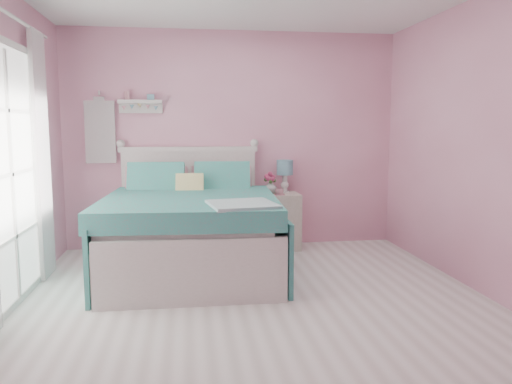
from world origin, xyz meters
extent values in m
plane|color=silver|center=(0.00, 0.00, 0.00)|extent=(4.50, 4.50, 0.00)
plane|color=#CC8199|center=(0.00, 2.25, 1.30)|extent=(4.00, 0.00, 4.00)
plane|color=#CC8199|center=(0.00, -2.25, 1.30)|extent=(4.00, 0.00, 4.00)
plane|color=#CC8199|center=(2.00, 0.00, 1.30)|extent=(0.00, 4.50, 4.50)
cube|color=silver|center=(-0.53, 1.16, 0.22)|extent=(1.65, 2.12, 0.44)
cube|color=silver|center=(-0.53, 1.16, 0.52)|extent=(1.59, 2.05, 0.16)
cube|color=silver|center=(-0.53, 2.19, 0.58)|extent=(1.58, 0.07, 1.17)
cube|color=silver|center=(-0.53, 2.19, 1.20)|extent=(1.64, 0.09, 0.06)
cube|color=silver|center=(-0.53, 0.15, 0.28)|extent=(1.58, 0.06, 0.56)
cube|color=teal|center=(-0.53, 1.01, 0.69)|extent=(1.75, 1.86, 0.18)
cube|color=pink|center=(-0.90, 1.87, 0.80)|extent=(0.69, 0.31, 0.43)
cube|color=pink|center=(-0.17, 1.87, 0.80)|extent=(0.69, 0.31, 0.43)
cube|color=#CCBC59|center=(-0.53, 1.59, 0.80)|extent=(0.31, 0.23, 0.31)
cube|color=beige|center=(0.54, 2.00, 0.33)|extent=(0.46, 0.43, 0.67)
cube|color=silver|center=(0.54, 1.80, 0.54)|extent=(0.40, 0.02, 0.16)
sphere|color=white|center=(0.54, 1.78, 0.54)|extent=(0.03, 0.03, 0.03)
cylinder|color=white|center=(0.61, 2.07, 0.68)|extent=(0.13, 0.13, 0.02)
cylinder|color=white|center=(0.61, 2.07, 0.79)|extent=(0.06, 0.06, 0.21)
cylinder|color=#6CA4B5|center=(0.61, 2.07, 0.97)|extent=(0.20, 0.20, 0.18)
imported|color=silver|center=(0.42, 1.99, 0.75)|extent=(0.18, 0.18, 0.16)
imported|color=#C48391|center=(0.51, 1.86, 0.71)|extent=(0.10, 0.10, 0.07)
sphere|color=#CD4677|center=(0.42, 1.99, 0.91)|extent=(0.06, 0.06, 0.06)
sphere|color=#CD4677|center=(0.46, 2.01, 0.87)|extent=(0.06, 0.06, 0.06)
sphere|color=#CD4677|center=(0.38, 2.00, 0.88)|extent=(0.06, 0.06, 0.06)
sphere|color=#CD4677|center=(0.44, 1.96, 0.85)|extent=(0.06, 0.06, 0.06)
sphere|color=#CD4677|center=(0.39, 1.97, 0.86)|extent=(0.06, 0.06, 0.06)
cube|color=silver|center=(-1.08, 2.17, 1.75)|extent=(0.50, 0.14, 0.04)
cube|color=silver|center=(-1.08, 2.23, 1.68)|extent=(0.50, 0.03, 0.12)
cylinder|color=#D18C99|center=(-1.23, 2.17, 1.82)|extent=(0.06, 0.06, 0.10)
cube|color=#6CA4B5|center=(-0.96, 2.17, 1.80)|extent=(0.08, 0.06, 0.07)
cube|color=white|center=(-1.55, 2.18, 1.40)|extent=(0.34, 0.03, 0.72)
cube|color=silver|center=(-1.97, 0.40, 2.13)|extent=(0.04, 1.32, 0.06)
cube|color=silver|center=(-1.97, 0.40, 0.03)|extent=(0.04, 1.32, 0.06)
cube|color=silver|center=(-1.97, 1.03, 1.05)|extent=(0.04, 0.06, 2.10)
cube|color=white|center=(-1.97, 0.40, 1.08)|extent=(0.02, 1.20, 2.04)
cube|color=white|center=(-1.92, 1.14, 1.18)|extent=(0.04, 0.40, 2.32)
camera|label=1|loc=(-0.55, -3.83, 1.46)|focal=35.00mm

